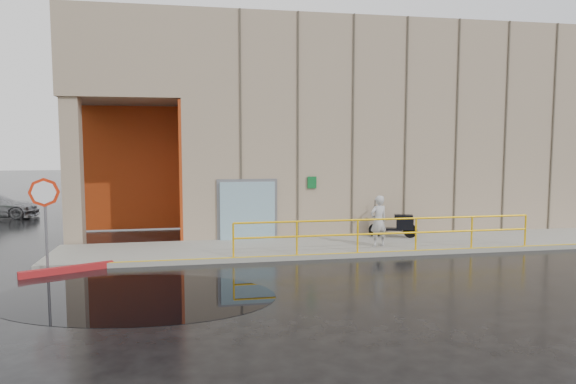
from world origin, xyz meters
The scene contains 9 objects.
ground centered at (0.00, 0.00, 0.00)m, with size 120.00×120.00×0.00m, color black.
sidewalk centered at (4.00, 4.50, 0.07)m, with size 20.00×3.00×0.15m, color gray.
building centered at (5.10, 10.98, 4.21)m, with size 20.00×10.17×8.00m.
guardrail centered at (4.25, 3.15, 0.68)m, with size 9.56×0.06×1.03m.
person centered at (4.24, 3.91, 0.98)m, with size 0.60×0.40×1.66m, color #B5B6BA.
scooter centered at (5.34, 5.32, 0.90)m, with size 1.74×1.06×1.31m.
stop_sign centered at (-5.50, 2.68, 1.88)m, with size 0.77×0.18×2.58m.
red_curb centered at (-5.00, 2.68, 0.09)m, with size 2.40×0.18×0.18m, color maroon.
puddle centered at (-2.99, 0.09, 0.00)m, with size 6.46×3.97×0.01m, color black.
Camera 1 is at (-1.57, -11.71, 3.47)m, focal length 32.00 mm.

